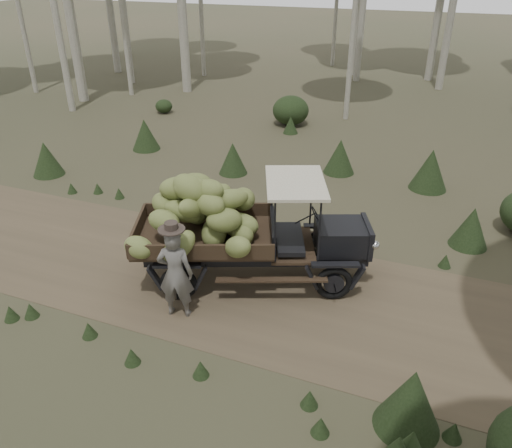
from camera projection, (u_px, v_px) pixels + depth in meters
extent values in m
plane|color=#473D2B|center=(168.00, 268.00, 10.60)|extent=(120.00, 120.00, 0.00)
cube|color=brown|center=(168.00, 268.00, 10.60)|extent=(70.00, 4.00, 0.01)
cube|color=black|center=(340.00, 236.00, 9.88)|extent=(1.22, 1.20, 0.52)
cube|color=black|center=(366.00, 236.00, 9.88)|extent=(0.45, 0.92, 0.59)
cube|color=black|center=(273.00, 232.00, 9.83)|extent=(0.57, 1.26, 0.52)
cube|color=#38281C|center=(206.00, 237.00, 9.87)|extent=(3.12, 2.59, 0.08)
cube|color=#38281C|center=(208.00, 210.00, 10.54)|extent=(2.49, 1.05, 0.30)
cube|color=#38281C|center=(201.00, 252.00, 9.03)|extent=(2.49, 1.05, 0.30)
cube|color=#38281C|center=(137.00, 229.00, 9.78)|extent=(0.70, 1.61, 0.30)
cube|color=beige|center=(296.00, 183.00, 9.32)|extent=(1.62, 1.91, 0.06)
cube|color=black|center=(256.00, 243.00, 10.36)|extent=(4.10, 1.73, 0.17)
cube|color=black|center=(256.00, 262.00, 9.72)|extent=(4.10, 1.73, 0.17)
torus|color=black|center=(324.00, 243.00, 10.83)|extent=(0.72, 0.39, 0.72)
torus|color=black|center=(334.00, 283.00, 9.49)|extent=(0.72, 0.39, 0.72)
torus|color=black|center=(188.00, 243.00, 10.81)|extent=(0.72, 0.39, 0.72)
torus|color=black|center=(179.00, 284.00, 9.47)|extent=(0.72, 0.39, 0.72)
sphere|color=beige|center=(366.00, 224.00, 10.24)|extent=(0.17, 0.17, 0.17)
sphere|color=beige|center=(375.00, 245.00, 9.48)|extent=(0.17, 0.17, 0.17)
ellipsoid|color=olive|center=(242.00, 233.00, 9.54)|extent=(0.77, 0.77, 0.53)
ellipsoid|color=olive|center=(243.00, 199.00, 9.98)|extent=(0.80, 0.89, 0.65)
ellipsoid|color=olive|center=(180.00, 188.00, 9.74)|extent=(0.93, 0.81, 0.49)
ellipsoid|color=olive|center=(189.00, 188.00, 9.21)|extent=(0.84, 0.56, 0.69)
ellipsoid|color=olive|center=(196.00, 213.00, 10.20)|extent=(0.75, 0.76, 0.43)
ellipsoid|color=olive|center=(224.00, 220.00, 9.25)|extent=(0.86, 0.90, 0.59)
ellipsoid|color=olive|center=(208.00, 203.00, 9.22)|extent=(0.88, 0.71, 0.50)
ellipsoid|color=olive|center=(208.00, 190.00, 9.24)|extent=(0.84, 0.59, 0.58)
ellipsoid|color=olive|center=(220.00, 215.00, 10.20)|extent=(0.80, 0.73, 0.52)
ellipsoid|color=olive|center=(164.00, 204.00, 9.89)|extent=(0.76, 0.70, 0.47)
ellipsoid|color=olive|center=(217.00, 198.00, 9.54)|extent=(0.61, 0.89, 0.65)
ellipsoid|color=olive|center=(195.00, 183.00, 9.46)|extent=(0.73, 0.91, 0.56)
ellipsoid|color=olive|center=(214.00, 233.00, 9.60)|extent=(0.75, 0.93, 0.60)
ellipsoid|color=olive|center=(183.00, 211.00, 9.54)|extent=(0.82, 0.41, 0.51)
ellipsoid|color=olive|center=(192.00, 208.00, 9.22)|extent=(0.42, 0.89, 0.65)
ellipsoid|color=olive|center=(190.00, 188.00, 9.26)|extent=(0.80, 0.80, 0.56)
ellipsoid|color=olive|center=(239.00, 225.00, 9.66)|extent=(0.91, 0.57, 0.60)
ellipsoid|color=olive|center=(168.00, 202.00, 10.03)|extent=(0.61, 0.89, 0.60)
ellipsoid|color=olive|center=(203.00, 192.00, 9.64)|extent=(0.92, 0.82, 0.53)
ellipsoid|color=olive|center=(193.00, 187.00, 9.24)|extent=(0.71, 0.47, 0.47)
ellipsoid|color=olive|center=(227.00, 218.00, 9.98)|extent=(0.74, 0.84, 0.60)
ellipsoid|color=olive|center=(164.00, 221.00, 9.32)|extent=(0.78, 0.55, 0.45)
ellipsoid|color=olive|center=(230.00, 199.00, 9.35)|extent=(0.78, 0.75, 0.38)
ellipsoid|color=olive|center=(193.00, 186.00, 9.45)|extent=(0.93, 0.76, 0.62)
ellipsoid|color=olive|center=(139.00, 247.00, 9.11)|extent=(0.65, 0.43, 0.51)
ellipsoid|color=olive|center=(229.00, 201.00, 9.93)|extent=(0.42, 0.82, 0.62)
ellipsoid|color=olive|center=(179.00, 246.00, 8.91)|extent=(0.76, 0.93, 0.72)
ellipsoid|color=olive|center=(238.00, 247.00, 8.93)|extent=(0.87, 0.76, 0.67)
imported|color=#5F5B57|center=(176.00, 274.00, 8.84)|extent=(0.73, 0.58, 1.76)
cylinder|color=#362C26|center=(171.00, 229.00, 8.41)|extent=(0.58, 0.58, 0.02)
cylinder|color=#362C26|center=(171.00, 226.00, 8.39)|extent=(0.29, 0.29, 0.14)
cone|color=#233319|center=(233.00, 158.00, 15.02)|extent=(0.87, 0.87, 0.96)
cone|color=#233319|center=(411.00, 400.00, 6.80)|extent=(0.93, 0.93, 1.03)
ellipsoid|color=#233319|center=(164.00, 106.00, 20.96)|extent=(0.70, 0.70, 0.56)
cone|color=#233319|center=(471.00, 227.00, 11.22)|extent=(0.86, 0.86, 0.95)
cone|color=#233319|center=(291.00, 125.00, 18.54)|extent=(0.56, 0.56, 0.62)
cone|color=#233319|center=(430.00, 169.00, 13.96)|extent=(1.05, 1.05, 1.17)
ellipsoid|color=#233319|center=(291.00, 110.00, 19.34)|extent=(1.40, 1.40, 1.12)
cone|color=#233319|center=(340.00, 156.00, 15.05)|extent=(0.94, 0.94, 1.04)
cone|color=#233319|center=(46.00, 159.00, 14.90)|extent=(0.92, 0.92, 1.03)
cone|color=#233319|center=(145.00, 134.00, 16.89)|extent=(0.94, 0.94, 1.04)
cone|color=#233319|center=(72.00, 188.00, 13.90)|extent=(0.27, 0.27, 0.30)
cone|color=#233319|center=(132.00, 356.00, 8.06)|extent=(0.27, 0.27, 0.30)
cone|color=#233319|center=(10.00, 313.00, 9.04)|extent=(0.27, 0.27, 0.30)
cone|color=#233319|center=(321.00, 425.00, 6.87)|extent=(0.27, 0.27, 0.30)
cone|color=#233319|center=(119.00, 193.00, 13.61)|extent=(0.27, 0.27, 0.30)
cone|color=#233319|center=(454.00, 431.00, 6.79)|extent=(0.27, 0.27, 0.30)
cone|color=#233319|center=(31.00, 310.00, 9.11)|extent=(0.27, 0.27, 0.30)
cone|color=#233319|center=(201.00, 368.00, 7.82)|extent=(0.27, 0.27, 0.30)
cone|color=#233319|center=(98.00, 188.00, 13.90)|extent=(0.27, 0.27, 0.30)
cone|color=#233319|center=(310.00, 398.00, 7.29)|extent=(0.27, 0.27, 0.30)
cone|color=#233319|center=(445.00, 261.00, 10.59)|extent=(0.27, 0.27, 0.30)
cone|color=#233319|center=(204.00, 204.00, 12.98)|extent=(0.27, 0.27, 0.30)
cone|color=#233319|center=(233.00, 213.00, 12.54)|extent=(0.27, 0.27, 0.30)
cone|color=#233319|center=(89.00, 330.00, 8.63)|extent=(0.27, 0.27, 0.30)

